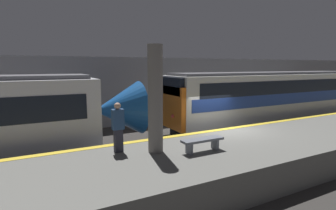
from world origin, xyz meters
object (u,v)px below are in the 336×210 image
object	(u,v)px
train_boxy	(270,99)
support_pillar_near	(155,100)
person_waiting	(118,126)
platform_bench	(203,142)

from	to	relation	value
train_boxy	support_pillar_near	bearing A→B (deg)	-157.45
support_pillar_near	person_waiting	xyz separation A→B (m)	(-1.10, 0.57, -0.89)
train_boxy	person_waiting	distance (m)	11.84
support_pillar_near	person_waiting	bearing A→B (deg)	152.68
support_pillar_near	person_waiting	size ratio (longest dim) A/B	2.12
train_boxy	platform_bench	size ratio (longest dim) A/B	10.11
support_pillar_near	platform_bench	bearing A→B (deg)	-26.75
person_waiting	train_boxy	bearing A→B (deg)	17.94
support_pillar_near	train_boxy	xyz separation A→B (m)	(10.15, 4.22, -1.03)
person_waiting	platform_bench	distance (m)	2.87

